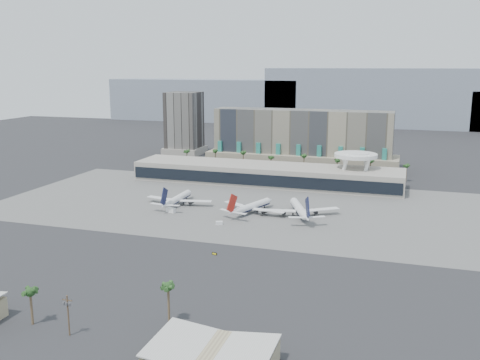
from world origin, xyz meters
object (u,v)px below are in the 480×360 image
(airliner_right, at_px, (300,209))
(service_vehicle_a, at_px, (171,210))
(airliner_left, at_px, (178,199))
(taxiway_sign, at_px, (214,254))
(utility_pole, at_px, (68,312))
(service_vehicle_b, at_px, (219,223))
(airliner_centre, at_px, (252,207))

(airliner_right, bearing_deg, service_vehicle_a, 168.77)
(airliner_left, height_order, taxiway_sign, airliner_left)
(utility_pole, distance_m, service_vehicle_a, 128.17)
(taxiway_sign, bearing_deg, service_vehicle_a, 136.89)
(service_vehicle_a, bearing_deg, utility_pole, -65.57)
(utility_pole, height_order, service_vehicle_b, utility_pole)
(airliner_centre, bearing_deg, airliner_right, 23.05)
(service_vehicle_a, xyz_separation_m, service_vehicle_b, (30.90, -12.77, -0.32))
(airliner_centre, height_order, taxiway_sign, airliner_centre)
(airliner_centre, xyz_separation_m, service_vehicle_a, (-39.73, -11.64, -2.20))
(service_vehicle_b, bearing_deg, airliner_right, 14.44)
(airliner_right, relative_size, service_vehicle_a, 8.47)
(airliner_left, bearing_deg, airliner_centre, -4.13)
(service_vehicle_a, distance_m, taxiway_sign, 67.50)
(service_vehicle_a, relative_size, service_vehicle_b, 1.46)
(utility_pole, xyz_separation_m, service_vehicle_b, (4.04, 112.41, -6.31))
(utility_pole, relative_size, airliner_centre, 0.33)
(airliner_left, bearing_deg, service_vehicle_a, -79.17)
(utility_pole, bearing_deg, service_vehicle_b, 87.94)
(airliner_left, distance_m, airliner_centre, 42.65)
(utility_pole, relative_size, airliner_left, 0.31)
(airliner_left, height_order, airliner_right, airliner_right)
(service_vehicle_a, height_order, service_vehicle_b, service_vehicle_a)
(utility_pole, relative_size, airliner_right, 0.30)
(utility_pole, height_order, airliner_right, airliner_right)
(airliner_centre, relative_size, service_vehicle_b, 11.44)
(service_vehicle_a, bearing_deg, service_vehicle_b, -10.13)
(airliner_right, height_order, taxiway_sign, airliner_right)
(airliner_right, bearing_deg, airliner_centre, 160.43)
(airliner_left, bearing_deg, service_vehicle_b, -39.18)
(airliner_left, distance_m, service_vehicle_b, 43.61)
(service_vehicle_b, bearing_deg, service_vehicle_a, 134.45)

